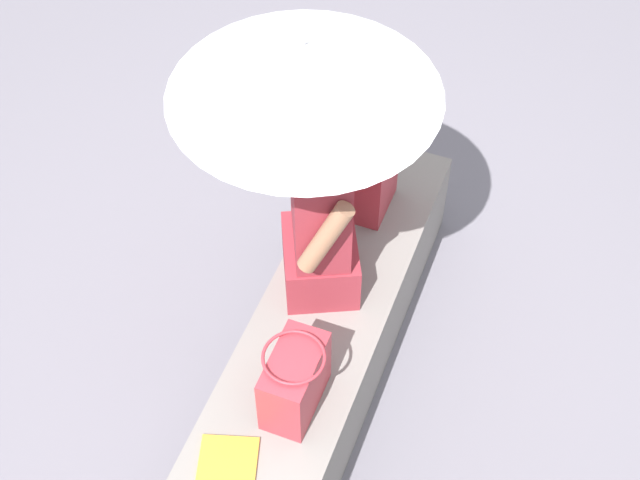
{
  "coord_description": "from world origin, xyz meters",
  "views": [
    {
      "loc": [
        -1.84,
        -0.71,
        3.26
      ],
      "look_at": [
        0.09,
        0.03,
        0.78
      ],
      "focal_mm": 50.2,
      "sensor_mm": 36.0,
      "label": 1
    }
  ],
  "objects_px": {
    "person_seated": "(320,213)",
    "parasol": "(304,69)",
    "tote_bag_canvas": "(369,179)",
    "handbag_black": "(295,380)",
    "magazine": "(226,474)"
  },
  "relations": [
    {
      "from": "parasol",
      "to": "handbag_black",
      "type": "bearing_deg",
      "value": -162.69
    },
    {
      "from": "person_seated",
      "to": "tote_bag_canvas",
      "type": "bearing_deg",
      "value": -6.02
    },
    {
      "from": "person_seated",
      "to": "tote_bag_canvas",
      "type": "height_order",
      "value": "person_seated"
    },
    {
      "from": "tote_bag_canvas",
      "to": "handbag_black",
      "type": "bearing_deg",
      "value": -175.96
    },
    {
      "from": "parasol",
      "to": "person_seated",
      "type": "bearing_deg",
      "value": -107.64
    },
    {
      "from": "person_seated",
      "to": "tote_bag_canvas",
      "type": "xyz_separation_m",
      "value": [
        0.44,
        -0.05,
        -0.23
      ]
    },
    {
      "from": "parasol",
      "to": "tote_bag_canvas",
      "type": "xyz_separation_m",
      "value": [
        0.42,
        -0.11,
        -0.87
      ]
    },
    {
      "from": "tote_bag_canvas",
      "to": "magazine",
      "type": "height_order",
      "value": "tote_bag_canvas"
    },
    {
      "from": "person_seated",
      "to": "magazine",
      "type": "height_order",
      "value": "person_seated"
    },
    {
      "from": "tote_bag_canvas",
      "to": "parasol",
      "type": "bearing_deg",
      "value": 165.68
    },
    {
      "from": "parasol",
      "to": "handbag_black",
      "type": "relative_size",
      "value": 3.87
    },
    {
      "from": "handbag_black",
      "to": "person_seated",
      "type": "bearing_deg",
      "value": 11.95
    },
    {
      "from": "magazine",
      "to": "tote_bag_canvas",
      "type": "bearing_deg",
      "value": -19.36
    },
    {
      "from": "parasol",
      "to": "magazine",
      "type": "xyz_separation_m",
      "value": [
        -0.92,
        -0.06,
        -1.02
      ]
    },
    {
      "from": "person_seated",
      "to": "parasol",
      "type": "xyz_separation_m",
      "value": [
        0.02,
        0.06,
        0.64
      ]
    }
  ]
}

